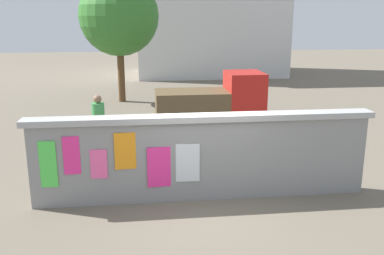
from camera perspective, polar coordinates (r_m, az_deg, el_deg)
ground at (r=16.61m, az=-2.54°, el=1.91°), size 60.00×60.00×0.00m
poster_wall at (r=8.69m, az=1.41°, el=-3.85°), size 7.02×0.42×1.77m
auto_rickshaw_truck at (r=14.42m, az=3.14°, el=3.59°), size 3.61×1.52×1.85m
motorcycle at (r=10.04m, az=2.05°, el=-3.97°), size 1.90×0.56×0.87m
bicycle_near at (r=10.85m, az=-8.41°, el=-3.23°), size 1.65×0.62×0.95m
person_walking at (r=11.85m, az=-12.39°, el=1.25°), size 0.48×0.48×1.62m
tree_roadside at (r=18.83m, az=-9.76°, el=14.46°), size 3.37×3.37×5.36m
building_background at (r=28.17m, az=2.21°, el=16.13°), size 9.34×6.48×8.71m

